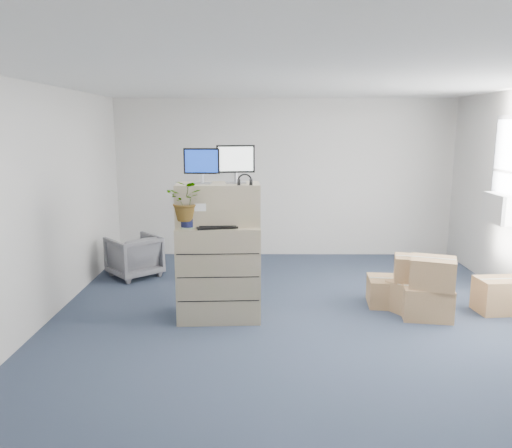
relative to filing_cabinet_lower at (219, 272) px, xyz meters
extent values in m
plane|color=#212E3D|center=(0.94, -0.42, -0.58)|extent=(7.00, 7.00, 0.00)
cube|color=beige|center=(0.94, 3.09, 0.82)|extent=(6.00, 0.02, 2.80)
cube|color=beige|center=(3.81, 0.98, 0.62)|extent=(0.24, 0.60, 0.40)
cube|color=tan|center=(0.00, 0.00, 0.00)|extent=(1.02, 0.65, 1.15)
cube|color=tan|center=(0.00, 0.05, 0.82)|extent=(1.01, 0.54, 0.49)
cube|color=#99999E|center=(-0.19, 0.02, 1.08)|extent=(0.22, 0.17, 0.01)
cylinder|color=#99999E|center=(-0.19, 0.02, 1.14)|extent=(0.04, 0.04, 0.10)
cube|color=black|center=(-0.19, 0.02, 1.33)|extent=(0.42, 0.04, 0.30)
cube|color=navy|center=(-0.19, 0.00, 1.33)|extent=(0.38, 0.02, 0.26)
cube|color=#99999E|center=(0.21, 0.08, 1.08)|extent=(0.26, 0.20, 0.02)
cylinder|color=#99999E|center=(0.21, 0.08, 1.14)|extent=(0.04, 0.04, 0.11)
cube|color=black|center=(0.21, 0.08, 1.36)|extent=(0.45, 0.10, 0.32)
cube|color=silver|center=(0.21, 0.06, 1.36)|extent=(0.41, 0.06, 0.28)
torus|color=black|center=(0.32, -0.11, 1.12)|extent=(0.17, 0.03, 0.17)
cube|color=black|center=(0.00, -0.17, 0.59)|extent=(0.50, 0.30, 0.02)
ellipsoid|color=silver|center=(0.32, -0.09, 0.60)|extent=(0.13, 0.10, 0.04)
cylinder|color=#94969C|center=(0.07, 0.08, 0.73)|extent=(0.09, 0.09, 0.31)
cube|color=silver|center=(-0.07, 0.02, 0.59)|extent=(0.06, 0.05, 0.02)
cube|color=black|center=(-0.07, 0.02, 0.65)|extent=(0.06, 0.05, 0.11)
cube|color=black|center=(0.35, 0.14, 0.61)|extent=(0.28, 0.23, 0.07)
cube|color=#3975C4|center=(0.32, 0.12, 0.70)|extent=(0.30, 0.22, 0.10)
cylinder|color=#8BA484|center=(-0.35, -0.16, 0.58)|extent=(0.20, 0.20, 0.02)
cylinder|color=black|center=(-0.35, -0.16, 0.66)|extent=(0.17, 0.17, 0.13)
imported|color=#26611B|center=(-0.35, -0.16, 0.84)|extent=(0.55, 0.58, 0.36)
imported|color=#56555A|center=(-1.46, 1.69, -0.22)|extent=(0.94, 0.94, 0.71)
cube|color=#9E794C|center=(2.54, -0.01, -0.38)|extent=(0.63, 0.52, 0.40)
cube|color=#9E794C|center=(2.43, 0.24, -0.38)|extent=(0.68, 0.65, 0.39)
cube|color=#9E794C|center=(2.20, 0.44, -0.40)|extent=(0.59, 0.55, 0.36)
cube|color=#9E794C|center=(2.58, -0.03, 0.00)|extent=(0.63, 0.56, 0.36)
cube|color=#9E794C|center=(2.41, 0.25, -0.03)|extent=(0.48, 0.45, 0.32)
cube|color=#9E794C|center=(3.54, 0.19, -0.36)|extent=(0.64, 0.45, 0.43)
camera|label=1|loc=(0.48, -5.82, 1.73)|focal=35.00mm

